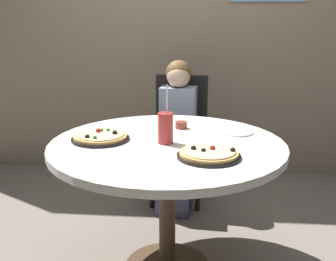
{
  "coord_description": "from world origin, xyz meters",
  "views": [
    {
      "loc": [
        0.19,
        -2.04,
        1.38
      ],
      "look_at": [
        0.0,
        0.05,
        0.8
      ],
      "focal_mm": 44.1,
      "sensor_mm": 36.0,
      "label": 1
    }
  ],
  "objects_px": {
    "pizza_cheese": "(209,154)",
    "plate_small": "(237,132)",
    "soda_cup": "(166,128)",
    "diner_child": "(177,144)",
    "pizza_veggie": "(100,137)",
    "chair_wooden": "(180,131)",
    "dining_table": "(167,160)",
    "sauce_bowl": "(181,125)"
  },
  "relations": [
    {
      "from": "dining_table",
      "to": "sauce_bowl",
      "type": "height_order",
      "value": "sauce_bowl"
    },
    {
      "from": "soda_cup",
      "to": "sauce_bowl",
      "type": "height_order",
      "value": "soda_cup"
    },
    {
      "from": "pizza_veggie",
      "to": "sauce_bowl",
      "type": "xyz_separation_m",
      "value": [
        0.41,
        0.27,
        0.0
      ]
    },
    {
      "from": "pizza_cheese",
      "to": "plate_small",
      "type": "height_order",
      "value": "pizza_cheese"
    },
    {
      "from": "sauce_bowl",
      "to": "diner_child",
      "type": "bearing_deg",
      "value": 96.59
    },
    {
      "from": "diner_child",
      "to": "pizza_cheese",
      "type": "bearing_deg",
      "value": -78.07
    },
    {
      "from": "pizza_cheese",
      "to": "sauce_bowl",
      "type": "bearing_deg",
      "value": 107.44
    },
    {
      "from": "pizza_veggie",
      "to": "soda_cup",
      "type": "height_order",
      "value": "soda_cup"
    },
    {
      "from": "pizza_cheese",
      "to": "sauce_bowl",
      "type": "distance_m",
      "value": 0.53
    },
    {
      "from": "diner_child",
      "to": "plate_small",
      "type": "distance_m",
      "value": 0.77
    },
    {
      "from": "soda_cup",
      "to": "plate_small",
      "type": "height_order",
      "value": "soda_cup"
    },
    {
      "from": "diner_child",
      "to": "sauce_bowl",
      "type": "xyz_separation_m",
      "value": [
        0.06,
        -0.54,
        0.29
      ]
    },
    {
      "from": "diner_child",
      "to": "plate_small",
      "type": "bearing_deg",
      "value": -58.12
    },
    {
      "from": "pizza_veggie",
      "to": "sauce_bowl",
      "type": "height_order",
      "value": "pizza_veggie"
    },
    {
      "from": "chair_wooden",
      "to": "diner_child",
      "type": "height_order",
      "value": "diner_child"
    },
    {
      "from": "pizza_veggie",
      "to": "sauce_bowl",
      "type": "bearing_deg",
      "value": 33.39
    },
    {
      "from": "pizza_veggie",
      "to": "pizza_cheese",
      "type": "bearing_deg",
      "value": -21.98
    },
    {
      "from": "chair_wooden",
      "to": "soda_cup",
      "type": "relative_size",
      "value": 3.09
    },
    {
      "from": "dining_table",
      "to": "diner_child",
      "type": "distance_m",
      "value": 0.84
    },
    {
      "from": "pizza_cheese",
      "to": "sauce_bowl",
      "type": "xyz_separation_m",
      "value": [
        -0.16,
        0.5,
        0.0
      ]
    },
    {
      "from": "diner_child",
      "to": "soda_cup",
      "type": "distance_m",
      "value": 0.91
    },
    {
      "from": "chair_wooden",
      "to": "pizza_cheese",
      "type": "distance_m",
      "value": 1.26
    },
    {
      "from": "sauce_bowl",
      "to": "chair_wooden",
      "type": "bearing_deg",
      "value": 93.95
    },
    {
      "from": "dining_table",
      "to": "pizza_cheese",
      "type": "xyz_separation_m",
      "value": [
        0.21,
        -0.22,
        0.11
      ]
    },
    {
      "from": "chair_wooden",
      "to": "pizza_veggie",
      "type": "bearing_deg",
      "value": -110.08
    },
    {
      "from": "diner_child",
      "to": "soda_cup",
      "type": "bearing_deg",
      "value": -90.09
    },
    {
      "from": "dining_table",
      "to": "pizza_cheese",
      "type": "height_order",
      "value": "pizza_cheese"
    },
    {
      "from": "pizza_veggie",
      "to": "sauce_bowl",
      "type": "distance_m",
      "value": 0.49
    },
    {
      "from": "pizza_veggie",
      "to": "pizza_cheese",
      "type": "height_order",
      "value": "pizza_veggie"
    },
    {
      "from": "dining_table",
      "to": "plate_small",
      "type": "relative_size",
      "value": 6.83
    },
    {
      "from": "sauce_bowl",
      "to": "soda_cup",
      "type": "bearing_deg",
      "value": -101.97
    },
    {
      "from": "diner_child",
      "to": "sauce_bowl",
      "type": "relative_size",
      "value": 15.46
    },
    {
      "from": "chair_wooden",
      "to": "pizza_cheese",
      "type": "height_order",
      "value": "chair_wooden"
    },
    {
      "from": "pizza_cheese",
      "to": "pizza_veggie",
      "type": "bearing_deg",
      "value": 158.02
    },
    {
      "from": "diner_child",
      "to": "chair_wooden",
      "type": "bearing_deg",
      "value": 86.07
    },
    {
      "from": "dining_table",
      "to": "soda_cup",
      "type": "height_order",
      "value": "soda_cup"
    },
    {
      "from": "dining_table",
      "to": "plate_small",
      "type": "distance_m",
      "value": 0.44
    },
    {
      "from": "plate_small",
      "to": "pizza_cheese",
      "type": "bearing_deg",
      "value": -110.41
    },
    {
      "from": "pizza_cheese",
      "to": "sauce_bowl",
      "type": "relative_size",
      "value": 4.29
    },
    {
      "from": "chair_wooden",
      "to": "sauce_bowl",
      "type": "relative_size",
      "value": 13.57
    },
    {
      "from": "diner_child",
      "to": "dining_table",
      "type": "bearing_deg",
      "value": -89.61
    },
    {
      "from": "soda_cup",
      "to": "sauce_bowl",
      "type": "relative_size",
      "value": 4.4
    }
  ]
}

